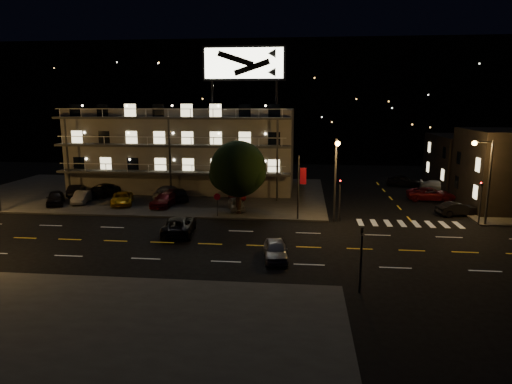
# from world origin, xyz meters

# --- Properties ---
(ground) EXTENTS (140.00, 140.00, 0.00)m
(ground) POSITION_xyz_m (0.00, 0.00, 0.00)
(ground) COLOR black
(ground) RESTS_ON ground
(curb_nw) EXTENTS (44.00, 24.00, 0.15)m
(curb_nw) POSITION_xyz_m (-14.00, 20.00, 0.07)
(curb_nw) COLOR #3B3B38
(curb_nw) RESTS_ON ground
(motel) EXTENTS (28.00, 13.80, 18.10)m
(motel) POSITION_xyz_m (-9.94, 23.88, 5.34)
(motel) COLOR gray
(motel) RESTS_ON ground
(side_bldg_back) EXTENTS (14.06, 12.00, 7.00)m
(side_bldg_back) POSITION_xyz_m (29.99, 28.00, 3.50)
(side_bldg_back) COLOR black
(side_bldg_back) RESTS_ON ground
(hill_backdrop) EXTENTS (120.00, 25.00, 24.00)m
(hill_backdrop) POSITION_xyz_m (-5.94, 68.78, 11.55)
(hill_backdrop) COLOR black
(hill_backdrop) RESTS_ON ground
(streetlight_nc) EXTENTS (0.44, 1.92, 8.00)m
(streetlight_nc) POSITION_xyz_m (8.50, 7.94, 4.96)
(streetlight_nc) COLOR #2D2D30
(streetlight_nc) RESTS_ON ground
(streetlight_ne) EXTENTS (1.92, 0.44, 8.00)m
(streetlight_ne) POSITION_xyz_m (22.14, 8.30, 4.96)
(streetlight_ne) COLOR #2D2D30
(streetlight_ne) RESTS_ON ground
(signal_nw) EXTENTS (0.20, 0.27, 4.60)m
(signal_nw) POSITION_xyz_m (9.00, 8.50, 2.57)
(signal_nw) COLOR #2D2D30
(signal_nw) RESTS_ON ground
(signal_sw) EXTENTS (0.20, 0.27, 4.60)m
(signal_sw) POSITION_xyz_m (9.00, -8.50, 2.57)
(signal_sw) COLOR #2D2D30
(signal_sw) RESTS_ON ground
(signal_ne) EXTENTS (0.27, 0.20, 4.60)m
(signal_ne) POSITION_xyz_m (22.00, 8.50, 2.57)
(signal_ne) COLOR #2D2D30
(signal_ne) RESTS_ON ground
(banner_north) EXTENTS (0.83, 0.16, 6.40)m
(banner_north) POSITION_xyz_m (5.09, 8.40, 3.43)
(banner_north) COLOR #2D2D30
(banner_north) RESTS_ON ground
(stop_sign) EXTENTS (0.91, 0.11, 2.61)m
(stop_sign) POSITION_xyz_m (-3.00, 8.57, 1.71)
(stop_sign) COLOR #2D2D30
(stop_sign) RESTS_ON ground
(tree) EXTENTS (5.92, 5.70, 7.46)m
(tree) POSITION_xyz_m (-1.13, 10.07, 4.58)
(tree) COLOR black
(tree) RESTS_ON curb_nw
(lot_car_0) EXTENTS (3.37, 4.61, 1.46)m
(lot_car_0) POSITION_xyz_m (-21.99, 12.03, 0.88)
(lot_car_0) COLOR black
(lot_car_0) RESTS_ON curb_nw
(lot_car_1) EXTENTS (2.15, 4.27, 1.34)m
(lot_car_1) POSITION_xyz_m (-19.45, 13.14, 0.82)
(lot_car_1) COLOR #939398
(lot_car_1) RESTS_ON curb_nw
(lot_car_2) EXTENTS (3.51, 5.18, 1.32)m
(lot_car_2) POSITION_xyz_m (-14.60, 12.82, 0.81)
(lot_car_2) COLOR gold
(lot_car_2) RESTS_ON curb_nw
(lot_car_3) EXTENTS (2.53, 5.12, 1.43)m
(lot_car_3) POSITION_xyz_m (-9.60, 12.59, 0.86)
(lot_car_3) COLOR #5D0D13
(lot_car_3) RESTS_ON curb_nw
(lot_car_4) EXTENTS (2.49, 3.97, 1.26)m
(lot_car_4) POSITION_xyz_m (-1.53, 11.54, 0.78)
(lot_car_4) COLOR #939398
(lot_car_4) RESTS_ON curb_nw
(lot_car_5) EXTENTS (2.35, 4.43, 1.39)m
(lot_car_5) POSITION_xyz_m (-21.95, 16.89, 0.84)
(lot_car_5) COLOR black
(lot_car_5) RESTS_ON curb_nw
(lot_car_6) EXTENTS (4.08, 5.92, 1.50)m
(lot_car_6) POSITION_xyz_m (-18.28, 17.50, 0.90)
(lot_car_6) COLOR black
(lot_car_6) RESTS_ON curb_nw
(lot_car_7) EXTENTS (2.86, 5.52, 1.53)m
(lot_car_7) POSITION_xyz_m (-10.38, 16.51, 0.91)
(lot_car_7) COLOR #939398
(lot_car_7) RESTS_ON curb_nw
(lot_car_8) EXTENTS (3.33, 4.76, 1.50)m
(lot_car_8) POSITION_xyz_m (-8.79, 15.43, 0.90)
(lot_car_8) COLOR black
(lot_car_8) RESTS_ON curb_nw
(lot_car_9) EXTENTS (2.80, 4.50, 1.40)m
(lot_car_9) POSITION_xyz_m (-2.36, 17.01, 0.85)
(lot_car_9) COLOR #5D0D13
(lot_car_9) RESTS_ON curb_nw
(side_car_0) EXTENTS (4.42, 2.49, 1.38)m
(side_car_0) POSITION_xyz_m (21.12, 11.97, 0.69)
(side_car_0) COLOR black
(side_car_0) RESTS_ON ground
(side_car_1) EXTENTS (5.60, 2.82, 1.52)m
(side_car_1) POSITION_xyz_m (20.45, 19.27, 0.76)
(side_car_1) COLOR #5D0D13
(side_car_1) RESTS_ON ground
(side_car_2) EXTENTS (5.00, 2.80, 1.37)m
(side_car_2) POSITION_xyz_m (23.00, 25.16, 0.68)
(side_car_2) COLOR #939398
(side_car_2) RESTS_ON ground
(side_car_3) EXTENTS (4.77, 2.79, 1.52)m
(side_car_3) POSITION_xyz_m (19.17, 28.36, 0.76)
(side_car_3) COLOR black
(side_car_3) RESTS_ON ground
(road_car_east) EXTENTS (2.17, 4.32, 1.41)m
(road_car_east) POSITION_xyz_m (3.54, -3.05, 0.71)
(road_car_east) COLOR #939398
(road_car_east) RESTS_ON ground
(road_car_west) EXTENTS (3.17, 5.78, 1.53)m
(road_car_west) POSITION_xyz_m (-5.27, 2.66, 0.77)
(road_car_west) COLOR black
(road_car_west) RESTS_ON ground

